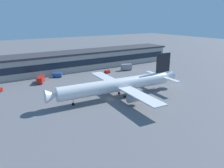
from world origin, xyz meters
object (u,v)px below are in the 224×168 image
at_px(catering_truck, 126,67).
at_px(fuel_truck, 41,79).
at_px(crew_van, 58,75).
at_px(baggage_tug, 107,71).
at_px(airliner, 119,85).

xyz_separation_m(catering_truck, fuel_truck, (-55.87, 1.34, -0.41)).
distance_m(catering_truck, crew_van, 45.03).
xyz_separation_m(catering_truck, crew_van, (-44.41, 7.44, -0.83)).
bearing_deg(baggage_tug, catering_truck, -0.34).
distance_m(airliner, baggage_tug, 43.27).
bearing_deg(airliner, baggage_tug, 65.56).
height_order(catering_truck, baggage_tug, catering_truck).
height_order(crew_van, fuel_truck, fuel_truck).
bearing_deg(fuel_truck, baggage_tug, -1.75).
distance_m(airliner, fuel_truck, 46.86).
bearing_deg(crew_van, catering_truck, -9.52).
relative_size(crew_van, baggage_tug, 1.40).
distance_m(catering_truck, fuel_truck, 55.89).
height_order(airliner, catering_truck, airliner).
bearing_deg(crew_van, fuel_truck, -151.98).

